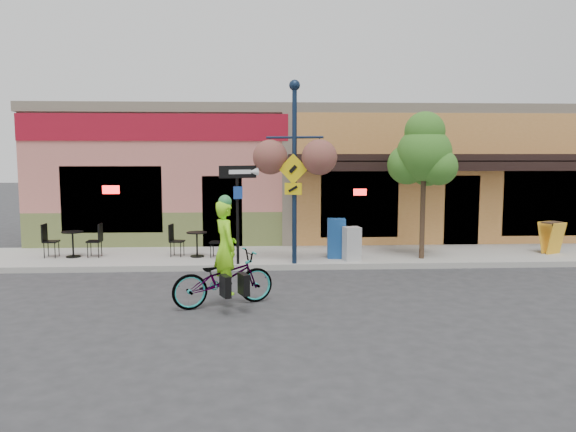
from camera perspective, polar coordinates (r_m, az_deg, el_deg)
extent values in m
plane|color=#2D2D30|center=(14.05, 4.87, -5.88)|extent=(90.00, 90.00, 0.00)
cube|color=#9E9B93|center=(15.98, 3.88, -4.10)|extent=(24.00, 3.00, 0.15)
cube|color=#A8A59E|center=(14.57, 4.57, -5.14)|extent=(24.00, 0.12, 0.15)
imported|color=#9B270E|center=(11.11, -6.59, -6.35)|extent=(2.17, 1.43, 1.08)
imported|color=#94FE1A|center=(11.03, -6.35, -4.46)|extent=(0.65, 0.78, 1.82)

